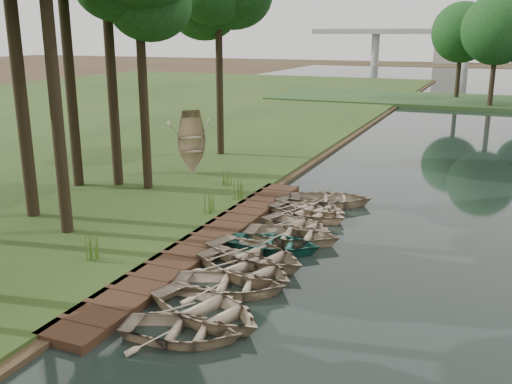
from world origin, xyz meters
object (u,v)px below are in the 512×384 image
at_px(boardwalk, 209,240).
at_px(rowboat_2, 230,281).
at_px(rowboat_0, 181,327).
at_px(rowboat_1, 206,306).
at_px(stored_rowboat, 192,167).

bearing_deg(boardwalk, rowboat_2, -54.27).
relative_size(rowboat_0, rowboat_1, 0.86).
height_order(boardwalk, rowboat_2, rowboat_2).
bearing_deg(boardwalk, stored_rowboat, 122.62).
distance_m(boardwalk, stored_rowboat, 10.01).
bearing_deg(stored_rowboat, boardwalk, -105.50).
relative_size(rowboat_1, stored_rowboat, 1.08).
xyz_separation_m(boardwalk, rowboat_1, (2.65, -5.21, 0.28)).
bearing_deg(rowboat_0, rowboat_1, -14.42).
distance_m(boardwalk, rowboat_1, 5.85).
bearing_deg(rowboat_2, boardwalk, 23.47).
height_order(rowboat_2, stored_rowboat, stored_rowboat).
xyz_separation_m(boardwalk, rowboat_2, (2.52, -3.51, 0.25)).
bearing_deg(rowboat_1, stored_rowboat, 49.24).
xyz_separation_m(rowboat_0, rowboat_2, (-0.04, 2.90, 0.03)).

